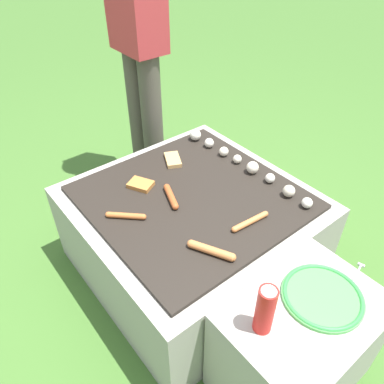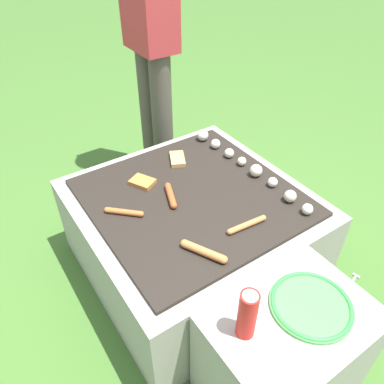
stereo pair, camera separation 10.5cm
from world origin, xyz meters
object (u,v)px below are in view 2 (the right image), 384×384
(person_standing, at_px, (150,19))
(sausage_front_center, at_px, (124,212))
(plate_colorful, at_px, (312,305))
(fork_utensil, at_px, (345,293))
(condiment_bottle, at_px, (248,313))

(person_standing, bearing_deg, sausage_front_center, -38.24)
(person_standing, bearing_deg, plate_colorful, -9.83)
(plate_colorful, xyz_separation_m, fork_utensil, (0.03, 0.13, -0.01))
(plate_colorful, bearing_deg, sausage_front_center, -157.70)
(person_standing, xyz_separation_m, sausage_front_center, (0.70, -0.55, -0.52))
(fork_utensil, bearing_deg, sausage_front_center, -150.64)
(plate_colorful, xyz_separation_m, condiment_bottle, (-0.05, -0.23, 0.09))
(sausage_front_center, relative_size, condiment_bottle, 0.62)
(person_standing, height_order, condiment_bottle, person_standing)
(person_standing, xyz_separation_m, condiment_bottle, (1.38, -0.48, -0.43))
(sausage_front_center, height_order, condiment_bottle, condiment_bottle)
(sausage_front_center, distance_m, condiment_bottle, 0.69)
(person_standing, xyz_separation_m, plate_colorful, (1.43, -0.25, -0.52))
(person_standing, relative_size, condiment_bottle, 8.25)
(sausage_front_center, bearing_deg, person_standing, 141.76)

